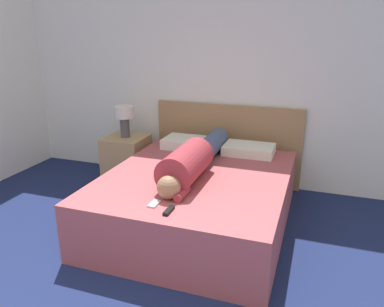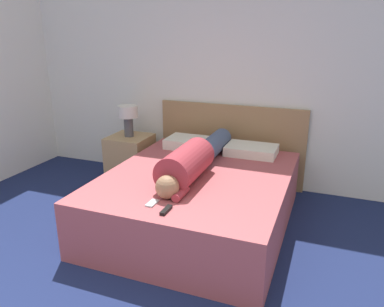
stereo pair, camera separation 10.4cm
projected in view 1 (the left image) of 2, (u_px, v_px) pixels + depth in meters
wall_back at (222, 76)px, 4.42m from camera, size 6.40×0.06×2.60m
bed at (197, 199)px, 3.61m from camera, size 1.67×2.00×0.52m
headboard at (227, 144)px, 4.58m from camera, size 1.79×0.04×0.98m
nightstand at (127, 159)px, 4.65m from camera, size 0.48×0.48×0.58m
table_lamp at (124, 116)px, 4.48m from camera, size 0.24×0.24×0.38m
person_lying at (194, 159)px, 3.52m from camera, size 0.32×1.64×0.32m
pillow_near_headboard at (189, 143)px, 4.31m from camera, size 0.57×0.37×0.11m
pillow_second at (249, 149)px, 4.09m from camera, size 0.54×0.37×0.10m
tv_remote at (169, 210)px, 2.79m from camera, size 0.04×0.15×0.02m
cell_phone at (154, 204)px, 2.91m from camera, size 0.06×0.13×0.01m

